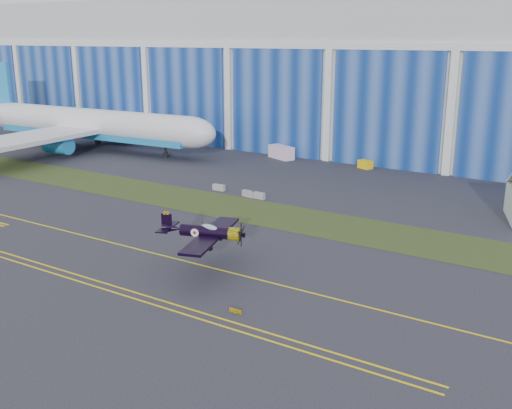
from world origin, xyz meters
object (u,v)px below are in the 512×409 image
Objects in this scene: jetliner at (89,91)px; shipping_container at (281,152)px; tug at (365,164)px; warbird at (206,232)px.

jetliner reaches higher than shipping_container.
jetliner reaches higher than tug.
jetliner is at bearing -145.74° from tug.
tug is at bearing 78.50° from warbird.
jetliner is 12.76× the size of shipping_container.
shipping_container is 16.76m from tug.
warbird is 0.20× the size of jetliner.
tug is (-5.46, 52.58, -3.27)m from warbird.
jetliner is 56.63m from tug.
tug is (54.13, 12.56, -10.92)m from jetliner.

